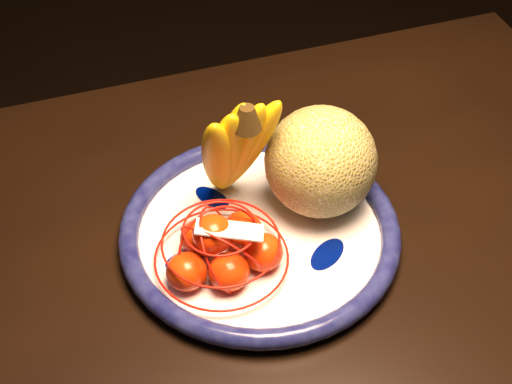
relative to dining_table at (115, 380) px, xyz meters
name	(u,v)px	position (x,y,z in m)	size (l,w,h in m)	color
dining_table	(115,380)	(0.00, 0.00, 0.00)	(1.53, 1.03, 0.72)	black
fruit_bowl	(260,233)	(0.20, 0.06, 0.09)	(0.32, 0.32, 0.03)	white
cantaloupe	(321,162)	(0.29, 0.07, 0.15)	(0.13, 0.13, 0.13)	olive
banana_bunch	(233,146)	(0.20, 0.11, 0.18)	(0.12, 0.11, 0.18)	yellow
mandarin_bag	(222,249)	(0.15, 0.03, 0.11)	(0.18, 0.18, 0.09)	#F94110
price_tag	(229,230)	(0.15, 0.02, 0.15)	(0.07, 0.03, 0.00)	white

